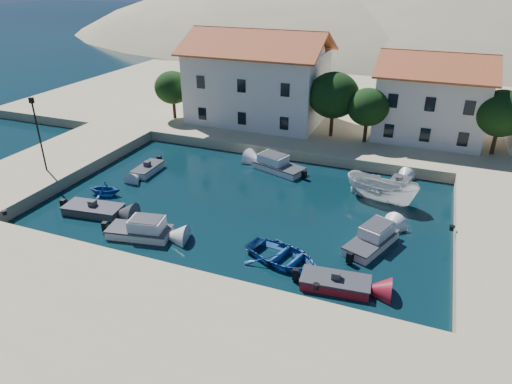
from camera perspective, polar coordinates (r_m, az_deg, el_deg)
ground at (r=27.68m, az=-9.56°, el=-10.68°), size 400.00×400.00×0.00m
quay_south at (r=23.72m, az=-17.29°, el=-17.54°), size 52.00×12.00×1.00m
quay_west at (r=45.24m, az=-24.19°, el=3.19°), size 8.00×20.00×1.00m
quay_north at (r=59.69m, az=11.10°, el=10.25°), size 80.00×36.00×1.00m
hills at (r=147.95m, az=24.24°, el=8.30°), size 254.00×176.00×99.00m
building_left at (r=51.13m, az=0.22°, el=14.36°), size 14.70×9.45×9.70m
building_mid at (r=48.92m, az=21.14°, el=11.23°), size 10.50×8.40×8.30m
trees at (r=46.21m, az=11.50°, el=11.16°), size 37.30×5.30×6.45m
lamppost at (r=41.56m, az=-25.66°, el=7.28°), size 0.35×0.25×6.22m
bollards at (r=28.77m, az=-0.98°, el=-5.91°), size 29.36×9.56×0.30m
motorboat_grey_sw at (r=36.03m, az=-19.64°, el=-2.08°), size 4.53×2.44×1.25m
cabin_cruiser_south at (r=32.01m, az=-14.36°, el=-4.63°), size 4.58×2.61×1.60m
rowboat_south at (r=28.81m, az=3.41°, el=-8.66°), size 5.86×4.86×1.05m
motorboat_red_se at (r=26.92m, az=9.89°, el=-11.12°), size 4.09×2.15×1.25m
cabin_cruiser_east at (r=30.84m, az=14.23°, el=-5.89°), size 3.26×4.82×1.60m
boat_east at (r=37.08m, az=15.23°, el=-1.11°), size 6.19×3.71×2.25m
motorboat_white_ne at (r=39.50m, az=17.34°, el=0.82°), size 2.05×3.45×1.25m
rowboat_west at (r=38.74m, az=-18.32°, el=-0.33°), size 3.03×2.76×1.37m
motorboat_white_west at (r=41.87m, az=-13.38°, el=2.79°), size 1.61×3.47×1.25m
cabin_cruiser_north at (r=41.02m, az=2.85°, el=3.27°), size 5.14×3.43×1.60m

